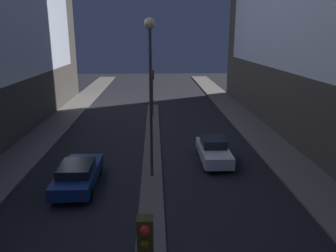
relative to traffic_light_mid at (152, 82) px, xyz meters
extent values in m
cube|color=#56544F|center=(0.00, -11.66, -3.32)|extent=(1.18, 33.43, 0.10)
cube|color=#3D3814|center=(0.00, -26.27, 0.73)|extent=(0.32, 0.28, 0.90)
sphere|color=red|center=(0.00, -26.45, 1.03)|extent=(0.20, 0.20, 0.20)
sphere|color=#4C380A|center=(0.00, -26.45, 0.73)|extent=(0.20, 0.20, 0.20)
cylinder|color=#383838|center=(0.00, 0.03, -1.49)|extent=(0.12, 0.12, 3.54)
cube|color=#3D3814|center=(0.00, 0.03, 0.73)|extent=(0.32, 0.28, 0.90)
sphere|color=red|center=(0.00, -0.15, 1.03)|extent=(0.20, 0.20, 0.20)
sphere|color=#4C380A|center=(0.00, -0.15, 0.73)|extent=(0.20, 0.20, 0.20)
sphere|color=#0F3D19|center=(0.00, -0.15, 0.43)|extent=(0.20, 0.20, 0.20)
cylinder|color=#383838|center=(0.00, -14.50, 0.80)|extent=(0.16, 0.16, 8.14)
sphere|color=#F9EAB2|center=(0.00, -14.50, 5.05)|extent=(0.60, 0.60, 0.60)
cube|color=navy|center=(-3.91, -15.49, -2.73)|extent=(1.94, 4.78, 0.64)
cube|color=black|center=(-3.91, -15.85, -2.18)|extent=(1.65, 2.15, 0.46)
cube|color=red|center=(-4.59, -17.88, -2.70)|extent=(0.14, 0.04, 0.10)
cube|color=red|center=(-3.23, -17.88, -2.70)|extent=(0.14, 0.04, 0.10)
cylinder|color=black|center=(-4.77, -14.01, -3.05)|extent=(0.22, 0.64, 0.64)
cylinder|color=black|center=(-3.05, -14.01, -3.05)|extent=(0.22, 0.64, 0.64)
cylinder|color=black|center=(-4.77, -16.97, -3.05)|extent=(0.22, 0.64, 0.64)
cylinder|color=black|center=(-3.05, -16.97, -3.05)|extent=(0.22, 0.64, 0.64)
cube|color=silver|center=(3.91, -12.37, -2.70)|extent=(1.73, 4.32, 0.70)
cube|color=black|center=(3.91, -12.05, -2.09)|extent=(1.47, 1.94, 0.53)
cube|color=red|center=(3.31, -10.21, -2.67)|extent=(0.14, 0.04, 0.10)
cube|color=red|center=(4.52, -10.21, -2.67)|extent=(0.14, 0.04, 0.10)
cylinder|color=black|center=(3.16, -11.03, -3.05)|extent=(0.22, 0.64, 0.64)
cylinder|color=black|center=(4.66, -11.03, -3.05)|extent=(0.22, 0.64, 0.64)
cylinder|color=black|center=(3.16, -13.71, -3.05)|extent=(0.22, 0.64, 0.64)
cylinder|color=black|center=(4.66, -13.71, -3.05)|extent=(0.22, 0.64, 0.64)
camera|label=1|loc=(0.21, -31.78, 4.53)|focal=35.00mm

